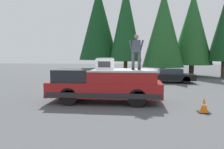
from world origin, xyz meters
name	(u,v)px	position (x,y,z in m)	size (l,w,h in m)	color
ground_plane	(118,102)	(0.00, 0.00, 0.00)	(90.00, 90.00, 0.00)	#4C4F51
pickup_truck	(105,85)	(-0.09, 0.65, 0.87)	(2.01, 5.54, 1.65)	maroon
compressor_unit	(105,64)	(-0.15, 0.63, 1.93)	(0.65, 0.84, 0.56)	silver
person_on_truck_bed	(136,51)	(-0.11, -0.88, 2.55)	(0.29, 0.72, 1.69)	#333338
parked_car_black	(169,76)	(8.15, -3.72, 0.58)	(1.64, 4.10, 1.16)	black
traffic_cone	(204,106)	(-1.63, -3.65, 0.29)	(0.47, 0.47, 0.62)	black
conifer_left	(193,28)	(14.24, -7.01, 5.23)	(4.34, 4.34, 9.19)	#4C3826
conifer_center_left	(163,29)	(12.62, -3.69, 5.03)	(4.27, 4.27, 8.99)	#4C3826
conifer_center_right	(126,23)	(12.99, 0.22, 5.77)	(3.45, 3.45, 9.88)	#4C3826
conifer_right	(98,23)	(14.24, 3.37, 5.90)	(4.42, 4.42, 10.05)	#4C3826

